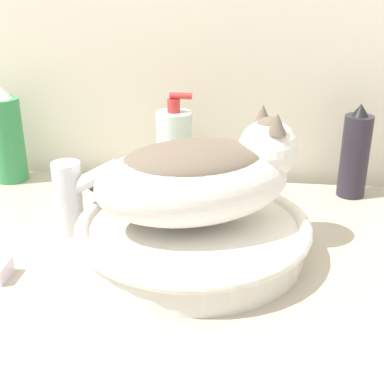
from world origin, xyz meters
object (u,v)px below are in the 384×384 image
at_px(faucet, 73,193).
at_px(hairspray_can_black, 355,154).
at_px(cat, 200,175).
at_px(spray_bottle_trigger, 7,138).
at_px(soap_pump_bottle, 174,149).

relative_size(faucet, hairspray_can_black, 0.77).
relative_size(cat, faucet, 2.59).
height_order(faucet, spray_bottle_trigger, spray_bottle_trigger).
xyz_separation_m(faucet, hairspray_can_black, (0.46, 0.20, 0.01)).
xyz_separation_m(spray_bottle_trigger, soap_pump_bottle, (0.33, 0.00, -0.01)).
xyz_separation_m(cat, spray_bottle_trigger, (-0.40, 0.24, -0.04)).
xyz_separation_m(soap_pump_bottle, hairspray_can_black, (0.33, -0.00, 0.00)).
distance_m(faucet, soap_pump_bottle, 0.24).
bearing_deg(spray_bottle_trigger, cat, -30.91).
relative_size(faucet, soap_pump_bottle, 0.73).
height_order(faucet, hairspray_can_black, hairspray_can_black).
xyz_separation_m(cat, hairspray_can_black, (0.26, 0.24, -0.04)).
bearing_deg(faucet, hairspray_can_black, 35.97).
relative_size(spray_bottle_trigger, soap_pump_bottle, 1.01).
bearing_deg(spray_bottle_trigger, soap_pump_bottle, 0.00).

